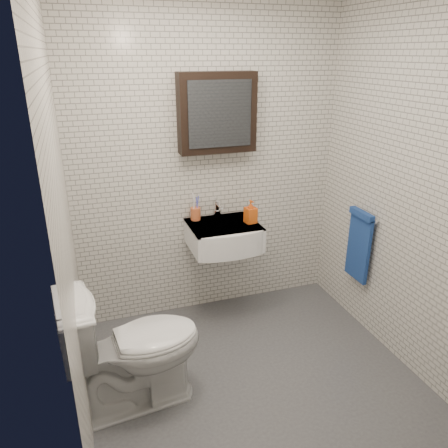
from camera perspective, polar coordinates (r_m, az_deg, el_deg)
The scene contains 9 objects.
ground at distance 3.29m, azimuth 3.63°, elevation -18.83°, with size 2.20×2.00×0.01m, color #45474C.
room_shell at distance 2.59m, azimuth 4.39°, elevation 6.59°, with size 2.22×2.02×2.51m.
washbasin at distance 3.49m, azimuth 0.15°, elevation -1.65°, with size 0.55×0.50×0.20m.
faucet at distance 3.61m, azimuth -0.85°, elevation 1.88°, with size 0.06×0.20×0.15m.
mirror_cabinet at distance 3.42m, azimuth -0.91°, elevation 14.30°, with size 0.60×0.15×0.60m.
towel_rail at distance 3.63m, azimuth 17.25°, elevation -2.32°, with size 0.09×0.30×0.58m.
toothbrush_cup at distance 3.57m, azimuth -3.74°, elevation 1.44°, with size 0.09×0.09×0.23m.
soap_bottle at distance 3.49m, azimuth 3.50°, elevation 1.63°, with size 0.08×0.09×0.19m, color orange.
toilet at distance 2.87m, azimuth -11.69°, elevation -15.37°, with size 0.48×0.84×0.86m, color white.
Camera 1 is at (-0.99, -2.30, 2.14)m, focal length 35.00 mm.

